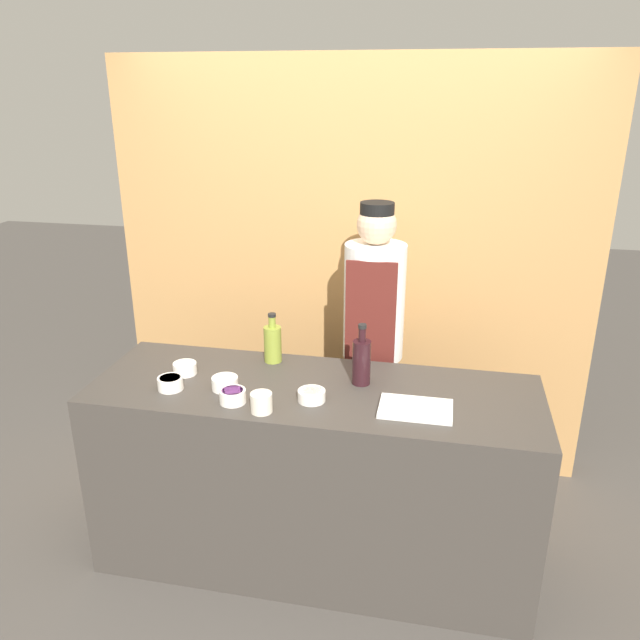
{
  "coord_description": "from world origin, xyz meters",
  "views": [
    {
      "loc": [
        0.54,
        -2.49,
        2.23
      ],
      "look_at": [
        0.0,
        0.14,
        1.22
      ],
      "focal_mm": 35.0,
      "sensor_mm": 36.0,
      "label": 1
    }
  ],
  "objects": [
    {
      "name": "ground_plane",
      "position": [
        0.0,
        0.0,
        0.0
      ],
      "size": [
        14.0,
        14.0,
        0.0
      ],
      "primitive_type": "plane",
      "color": "#4C4742"
    },
    {
      "name": "sauce_bowl_yellow",
      "position": [
        -0.63,
        0.02,
        0.97
      ],
      "size": [
        0.11,
        0.11,
        0.06
      ],
      "color": "white",
      "rests_on": "counter"
    },
    {
      "name": "counter",
      "position": [
        0.0,
        0.0,
        0.47
      ],
      "size": [
        2.06,
        0.69,
        0.94
      ],
      "color": "#3D3833",
      "rests_on": "ground_plane"
    },
    {
      "name": "cutting_board",
      "position": [
        0.47,
        -0.12,
        0.95
      ],
      "size": [
        0.31,
        0.2,
        0.02
      ],
      "color": "white",
      "rests_on": "counter"
    },
    {
      "name": "cabinet_wall",
      "position": [
        0.0,
        1.04,
        1.2
      ],
      "size": [
        2.78,
        0.18,
        2.4
      ],
      "color": "#B7844C",
      "rests_on": "ground_plane"
    },
    {
      "name": "sauce_bowl_red",
      "position": [
        -0.63,
        -0.14,
        0.97
      ],
      "size": [
        0.12,
        0.12,
        0.06
      ],
      "color": "white",
      "rests_on": "counter"
    },
    {
      "name": "sauce_bowl_white",
      "position": [
        -0.39,
        -0.09,
        0.97
      ],
      "size": [
        0.12,
        0.12,
        0.06
      ],
      "color": "white",
      "rests_on": "counter"
    },
    {
      "name": "cup_cream",
      "position": [
        -0.17,
        -0.26,
        0.98
      ],
      "size": [
        0.09,
        0.09,
        0.09
      ],
      "color": "silver",
      "rests_on": "counter"
    },
    {
      "name": "sauce_bowl_purple",
      "position": [
        -0.32,
        -0.2,
        0.97
      ],
      "size": [
        0.12,
        0.12,
        0.06
      ],
      "color": "white",
      "rests_on": "counter"
    },
    {
      "name": "chef_center",
      "position": [
        0.2,
        0.56,
        0.93
      ],
      "size": [
        0.32,
        0.32,
        1.69
      ],
      "color": "#28282D",
      "rests_on": "ground_plane"
    },
    {
      "name": "bottle_wine",
      "position": [
        0.2,
        0.09,
        1.05
      ],
      "size": [
        0.08,
        0.08,
        0.29
      ],
      "color": "black",
      "rests_on": "counter"
    },
    {
      "name": "bottle_oil",
      "position": [
        -0.26,
        0.25,
        1.04
      ],
      "size": [
        0.09,
        0.09,
        0.25
      ],
      "color": "olive",
      "rests_on": "counter"
    },
    {
      "name": "sauce_bowl_brown",
      "position": [
        0.02,
        -0.12,
        0.97
      ],
      "size": [
        0.12,
        0.12,
        0.05
      ],
      "color": "white",
      "rests_on": "counter"
    }
  ]
}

